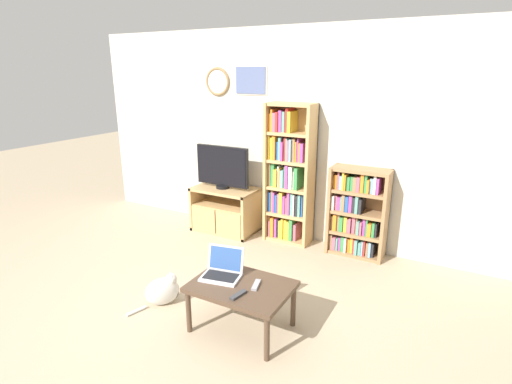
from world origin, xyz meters
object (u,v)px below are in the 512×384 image
at_px(remote_far_from_laptop, 256,285).
at_px(television, 222,167).
at_px(laptop, 223,269).
at_px(remote_near_laptop, 238,295).
at_px(tv_stand, 225,209).
at_px(bookshelf_tall, 288,177).
at_px(coffee_table, 241,290).
at_px(bookshelf_short, 356,213).
at_px(cat, 164,290).

bearing_deg(remote_far_from_laptop, television, 115.28).
relative_size(laptop, remote_near_laptop, 2.21).
xyz_separation_m(tv_stand, bookshelf_tall, (0.86, 0.14, 0.53)).
relative_size(television, coffee_table, 0.94).
xyz_separation_m(coffee_table, remote_near_laptop, (0.07, -0.16, 0.06)).
bearing_deg(tv_stand, remote_far_from_laptop, -50.47).
xyz_separation_m(bookshelf_tall, laptop, (0.23, -1.84, -0.36)).
height_order(tv_stand, remote_far_from_laptop, tv_stand).
height_order(bookshelf_short, remote_near_laptop, bookshelf_short).
height_order(tv_stand, television, television).
xyz_separation_m(bookshelf_short, remote_far_from_laptop, (-0.31, -1.85, -0.08)).
relative_size(bookshelf_tall, remote_far_from_laptop, 10.43).
relative_size(laptop, cat, 0.75).
bearing_deg(coffee_table, remote_near_laptop, -66.73).
xyz_separation_m(television, bookshelf_tall, (0.88, 0.14, -0.05)).
bearing_deg(bookshelf_short, tv_stand, -175.41).
relative_size(tv_stand, remote_far_from_laptop, 5.10).
xyz_separation_m(remote_far_from_laptop, cat, (-0.94, -0.07, -0.29)).
xyz_separation_m(bookshelf_short, cat, (-1.25, -1.92, -0.37)).
relative_size(tv_stand, laptop, 2.31).
bearing_deg(bookshelf_tall, cat, -101.35).
bearing_deg(remote_far_from_laptop, remote_near_laptop, -118.87).
relative_size(tv_stand, bookshelf_tall, 0.49).
bearing_deg(laptop, remote_near_laptop, -47.88).
bearing_deg(bookshelf_tall, television, -171.14).
bearing_deg(cat, remote_near_laptop, 30.62).
distance_m(laptop, remote_far_from_laptop, 0.33).
distance_m(bookshelf_tall, cat, 2.07).
distance_m(coffee_table, remote_near_laptop, 0.19).
height_order(television, laptop, television).
relative_size(bookshelf_tall, coffee_table, 2.14).
bearing_deg(coffee_table, cat, -177.90).
bearing_deg(coffee_table, tv_stand, 126.51).
distance_m(tv_stand, cat, 1.85).
bearing_deg(remote_far_from_laptop, laptop, 162.76).
relative_size(coffee_table, remote_far_from_laptop, 4.88).
height_order(laptop, remote_far_from_laptop, laptop).
xyz_separation_m(bookshelf_tall, cat, (-0.38, -1.92, -0.69)).
distance_m(tv_stand, remote_near_laptop, 2.35).
height_order(bookshelf_tall, remote_far_from_laptop, bookshelf_tall).
bearing_deg(television, tv_stand, -0.43).
bearing_deg(remote_near_laptop, cat, 2.42).
height_order(television, bookshelf_tall, bookshelf_tall).
bearing_deg(tv_stand, bookshelf_short, 4.59).
distance_m(remote_far_from_laptop, cat, 0.99).
bearing_deg(bookshelf_short, remote_near_laptop, -100.05).
distance_m(television, bookshelf_tall, 0.89).
distance_m(coffee_table, cat, 0.85).
bearing_deg(cat, bookshelf_short, 95.83).
bearing_deg(bookshelf_short, coffee_table, -102.92).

